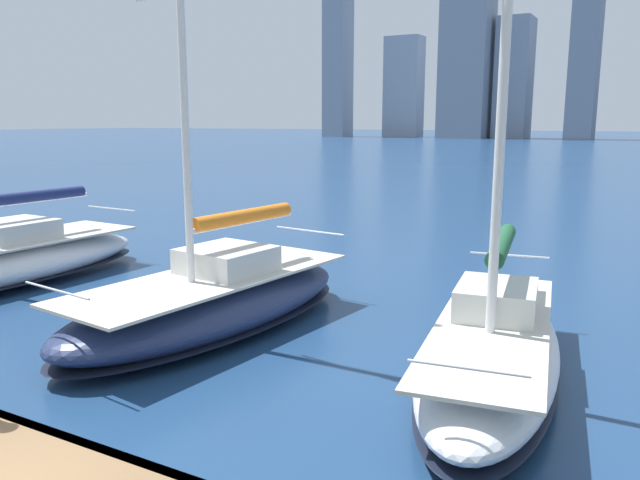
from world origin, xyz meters
TOP-DOWN VIEW (x-y plane):
  - city_skyline at (7.26, -164.00)m, footprint 167.65×18.22m
  - sailboat_forest at (-3.64, -6.98)m, footprint 3.28×7.81m
  - sailboat_orange at (2.37, -6.89)m, footprint 3.85×8.19m
  - sailboat_navy at (9.99, -7.07)m, footprint 3.43×9.07m

SIDE VIEW (x-z plane):
  - sailboat_navy at x=9.99m, z-range -3.98..5.31m
  - sailboat_forest at x=-3.64m, z-range -4.66..5.99m
  - sailboat_orange at x=2.37m, z-range -4.67..6.06m
  - city_skyline at x=7.26m, z-range -7.13..47.81m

